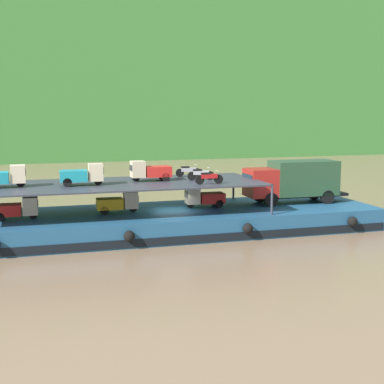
# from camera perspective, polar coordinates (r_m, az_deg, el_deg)

# --- Properties ---
(ground_plane) EXTENTS (400.00, 400.00, 0.00)m
(ground_plane) POSITION_cam_1_polar(r_m,az_deg,el_deg) (38.44, -1.94, -4.07)
(ground_plane) COLOR #7F664C
(hillside_far_bank) EXTENTS (134.86, 37.53, 29.49)m
(hillside_far_bank) POSITION_cam_1_polar(r_m,az_deg,el_deg) (107.84, -11.96, 12.65)
(hillside_far_bank) COLOR #387533
(hillside_far_bank) RESTS_ON ground
(cargo_barge) EXTENTS (28.44, 8.46, 1.50)m
(cargo_barge) POSITION_cam_1_polar(r_m,az_deg,el_deg) (38.26, -1.94, -2.98)
(cargo_barge) COLOR navy
(cargo_barge) RESTS_ON ground
(covered_lorry) EXTENTS (7.88, 2.38, 3.10)m
(covered_lorry) POSITION_cam_1_polar(r_m,az_deg,el_deg) (41.50, 10.33, 1.20)
(covered_lorry) COLOR maroon
(covered_lorry) RESTS_ON cargo_barge
(cargo_rack) EXTENTS (19.24, 7.12, 2.00)m
(cargo_rack) POSITION_cam_1_polar(r_m,az_deg,el_deg) (37.06, -7.66, 0.79)
(cargo_rack) COLOR #2D333D
(cargo_rack) RESTS_ON cargo_barge
(mini_truck_lower_stern) EXTENTS (2.78, 1.27, 1.38)m
(mini_truck_lower_stern) POSITION_cam_1_polar(r_m,az_deg,el_deg) (36.49, -17.47, -1.62)
(mini_truck_lower_stern) COLOR red
(mini_truck_lower_stern) RESTS_ON cargo_barge
(mini_truck_lower_aft) EXTENTS (2.78, 1.27, 1.38)m
(mini_truck_lower_aft) POSITION_cam_1_polar(r_m,az_deg,el_deg) (37.43, -7.55, -1.06)
(mini_truck_lower_aft) COLOR gold
(mini_truck_lower_aft) RESTS_ON cargo_barge
(mini_truck_lower_mid) EXTENTS (2.77, 1.26, 1.38)m
(mini_truck_lower_mid) POSITION_cam_1_polar(r_m,az_deg,el_deg) (39.27, 1.24, -0.55)
(mini_truck_lower_mid) COLOR red
(mini_truck_lower_mid) RESTS_ON cargo_barge
(mini_truck_upper_stern) EXTENTS (2.74, 1.21, 1.38)m
(mini_truck_upper_stern) POSITION_cam_1_polar(r_m,az_deg,el_deg) (36.54, -18.65, 1.51)
(mini_truck_upper_stern) COLOR teal
(mini_truck_upper_stern) RESTS_ON cargo_rack
(mini_truck_upper_mid) EXTENTS (2.79, 1.28, 1.38)m
(mini_truck_upper_mid) POSITION_cam_1_polar(r_m,az_deg,el_deg) (36.28, -11.12, 1.74)
(mini_truck_upper_mid) COLOR teal
(mini_truck_upper_mid) RESTS_ON cargo_rack
(mini_truck_upper_fore) EXTENTS (2.75, 1.21, 1.38)m
(mini_truck_upper_fore) POSITION_cam_1_polar(r_m,az_deg,el_deg) (37.97, -4.31, 2.17)
(mini_truck_upper_fore) COLOR red
(mini_truck_upper_fore) RESTS_ON cargo_rack
(motorcycle_upper_port) EXTENTS (1.90, 0.55, 0.87)m
(motorcycle_upper_port) POSITION_cam_1_polar(r_m,az_deg,el_deg) (36.28, 1.74, 1.49)
(motorcycle_upper_port) COLOR black
(motorcycle_upper_port) RESTS_ON cargo_rack
(motorcycle_upper_centre) EXTENTS (1.90, 0.55, 0.87)m
(motorcycle_upper_centre) POSITION_cam_1_polar(r_m,az_deg,el_deg) (38.33, 0.89, 1.86)
(motorcycle_upper_centre) COLOR black
(motorcycle_upper_centre) RESTS_ON cargo_rack
(motorcycle_upper_stbd) EXTENTS (1.90, 0.55, 0.87)m
(motorcycle_upper_stbd) POSITION_cam_1_polar(r_m,az_deg,el_deg) (40.28, -0.39, 2.18)
(motorcycle_upper_stbd) COLOR black
(motorcycle_upper_stbd) RESTS_ON cargo_rack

